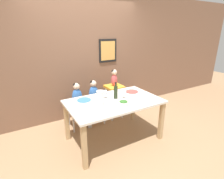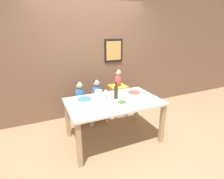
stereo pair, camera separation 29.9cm
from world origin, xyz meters
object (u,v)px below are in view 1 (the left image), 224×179
(person_baby_right, at_px, (114,77))
(wine_glass_near, at_px, (124,92))
(chair_far_center, at_px, (94,106))
(wine_glass_far, at_px, (105,92))
(chair_far_left, at_px, (78,109))
(person_child_center, at_px, (94,92))
(person_child_left, at_px, (77,95))
(salad_bowl_large, at_px, (123,103))
(paper_towel_roll, at_px, (100,98))
(dinner_plate_back_right, at_px, (132,92))
(dinner_plate_back_left, at_px, (84,100))
(dinner_plate_front_right, at_px, (142,101))
(chair_right_highchair, at_px, (114,93))
(dinner_plate_front_left, at_px, (91,113))
(wine_bottle, at_px, (116,92))

(person_baby_right, bearing_deg, wine_glass_near, -107.62)
(chair_far_center, height_order, wine_glass_far, wine_glass_far)
(chair_far_left, relative_size, person_child_center, 0.95)
(person_child_left, relative_size, salad_bowl_large, 3.09)
(paper_towel_roll, relative_size, dinner_plate_back_right, 1.02)
(chair_far_center, height_order, person_child_left, person_child_left)
(dinner_plate_back_left, xyz_separation_m, dinner_plate_front_right, (0.83, -0.54, 0.00))
(chair_right_highchair, xyz_separation_m, dinner_plate_front_left, (-0.98, -0.99, 0.17))
(dinner_plate_back_left, bearing_deg, paper_towel_roll, -64.16)
(dinner_plate_front_right, bearing_deg, chair_far_center, 114.01)
(wine_glass_far, distance_m, dinner_plate_back_left, 0.39)
(wine_bottle, xyz_separation_m, dinner_plate_back_right, (0.45, 0.13, -0.12))
(wine_glass_near, distance_m, wine_glass_far, 0.33)
(person_baby_right, xyz_separation_m, wine_glass_near, (-0.23, -0.72, -0.09))
(chair_far_left, distance_m, dinner_plate_back_right, 1.14)
(chair_far_left, distance_m, chair_right_highchair, 0.87)
(person_child_center, height_order, wine_glass_far, person_child_center)
(paper_towel_roll, bearing_deg, chair_far_left, 99.05)
(person_baby_right, height_order, wine_bottle, person_baby_right)
(person_child_center, bearing_deg, dinner_plate_front_left, -116.16)
(dinner_plate_front_right, bearing_deg, salad_bowl_large, 176.53)
(person_child_center, relative_size, salad_bowl_large, 3.09)
(person_baby_right, distance_m, dinner_plate_front_right, 1.02)
(person_baby_right, distance_m, salad_bowl_large, 1.07)
(chair_right_highchair, xyz_separation_m, wine_glass_near, (-0.23, -0.72, 0.27))
(salad_bowl_large, bearing_deg, chair_right_highchair, 67.14)
(person_baby_right, bearing_deg, person_child_left, -179.97)
(person_child_center, height_order, dinner_plate_back_left, person_child_center)
(chair_right_highchair, height_order, wine_glass_near, wine_glass_near)
(dinner_plate_front_left, relative_size, dinner_plate_back_right, 1.00)
(chair_right_highchair, height_order, dinner_plate_back_left, dinner_plate_back_left)
(dinner_plate_back_right, bearing_deg, person_child_center, 137.91)
(person_baby_right, bearing_deg, chair_far_center, -179.87)
(person_baby_right, relative_size, paper_towel_roll, 1.49)
(dinner_plate_back_left, bearing_deg, wine_glass_far, -14.99)
(chair_far_center, height_order, wine_glass_near, wine_glass_near)
(paper_towel_roll, xyz_separation_m, dinner_plate_front_right, (0.68, -0.22, -0.12))
(wine_glass_near, distance_m, dinner_plate_back_left, 0.71)
(wine_bottle, xyz_separation_m, dinner_plate_back_left, (-0.52, 0.19, -0.12))
(chair_far_left, xyz_separation_m, salad_bowl_large, (0.44, -0.98, 0.41))
(chair_far_left, height_order, chair_far_center, same)
(dinner_plate_front_left, height_order, dinner_plate_back_right, same)
(dinner_plate_back_right, bearing_deg, paper_towel_roll, -162.92)
(dinner_plate_back_right, xyz_separation_m, dinner_plate_front_right, (-0.14, -0.47, 0.00))
(chair_far_center, height_order, salad_bowl_large, salad_bowl_large)
(person_child_center, relative_size, paper_towel_roll, 2.00)
(paper_towel_roll, bearing_deg, dinner_plate_back_right, 17.08)
(person_child_left, height_order, dinner_plate_back_left, person_child_left)
(chair_far_center, height_order, dinner_plate_back_left, dinner_plate_back_left)
(wine_bottle, relative_size, salad_bowl_large, 1.89)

